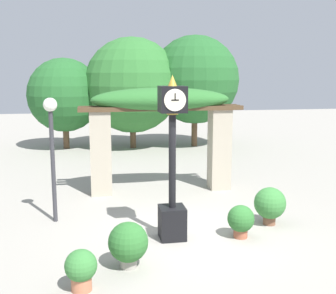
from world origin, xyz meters
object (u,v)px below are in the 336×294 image
(pedestal_clock, at_px, (172,167))
(potted_plant_far_right, at_px, (128,243))
(lamp_post, at_px, (51,134))
(potted_plant_near_left, at_px, (270,204))
(potted_plant_near_right, at_px, (241,220))
(potted_plant_far_left, at_px, (81,268))

(pedestal_clock, bearing_deg, potted_plant_far_right, -130.72)
(lamp_post, bearing_deg, pedestal_clock, -31.01)
(potted_plant_near_left, height_order, potted_plant_near_right, potted_plant_near_left)
(pedestal_clock, height_order, potted_plant_far_right, pedestal_clock)
(potted_plant_far_right, height_order, lamp_post, lamp_post)
(potted_plant_near_right, distance_m, potted_plant_far_right, 2.67)
(potted_plant_far_left, bearing_deg, potted_plant_near_left, 28.70)
(potted_plant_near_right, bearing_deg, potted_plant_near_left, 34.34)
(potted_plant_far_right, xyz_separation_m, lamp_post, (-1.50, 2.73, 1.65))
(potted_plant_far_right, bearing_deg, potted_plant_near_right, 21.64)
(potted_plant_near_left, relative_size, potted_plant_near_right, 1.24)
(potted_plant_near_left, distance_m, potted_plant_near_right, 1.13)
(lamp_post, bearing_deg, potted_plant_far_left, -78.72)
(pedestal_clock, xyz_separation_m, potted_plant_near_right, (1.45, -0.22, -1.16))
(pedestal_clock, bearing_deg, potted_plant_near_left, 10.03)
(potted_plant_near_left, relative_size, lamp_post, 0.30)
(potted_plant_far_left, bearing_deg, potted_plant_near_right, 26.99)
(potted_plant_near_right, bearing_deg, lamp_post, 156.41)
(potted_plant_near_left, xyz_separation_m, potted_plant_far_right, (-3.42, -1.62, -0.03))
(pedestal_clock, height_order, potted_plant_far_left, pedestal_clock)
(potted_plant_near_left, xyz_separation_m, lamp_post, (-4.92, 1.10, 1.61))
(pedestal_clock, height_order, lamp_post, pedestal_clock)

